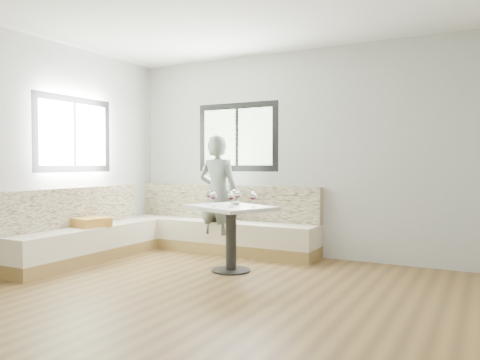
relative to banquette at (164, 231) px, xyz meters
The scene contains 11 objects.
room 2.42m from the banquette, 45.76° to the right, with size 5.01×5.01×2.81m.
banquette is the anchor object (origin of this frame).
table 1.37m from the banquette, 17.07° to the right, with size 1.15×1.05×0.77m.
person 0.91m from the banquette, 34.01° to the left, with size 0.60×0.40×1.66m, color slate.
olive_ramekin 1.37m from the banquette, 11.50° to the right, with size 0.10×0.10×0.04m.
wine_glass_a 1.19m from the banquette, 21.94° to the right, with size 0.08×0.08×0.18m.
wine_glass_b 1.41m from the banquette, 26.80° to the right, with size 0.08×0.08×0.18m.
wine_glass_c 1.60m from the banquette, 22.49° to the right, with size 0.08×0.08×0.18m.
wine_glass_d 1.47m from the banquette, 13.13° to the right, with size 0.08×0.08×0.18m.
wine_glass_e 1.75m from the banquette, 15.46° to the right, with size 0.08×0.08×0.18m.
wine_glass_f 1.32m from the banquette, ahead, with size 0.08×0.08×0.18m.
Camera 1 is at (2.35, -3.52, 1.26)m, focal length 35.00 mm.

